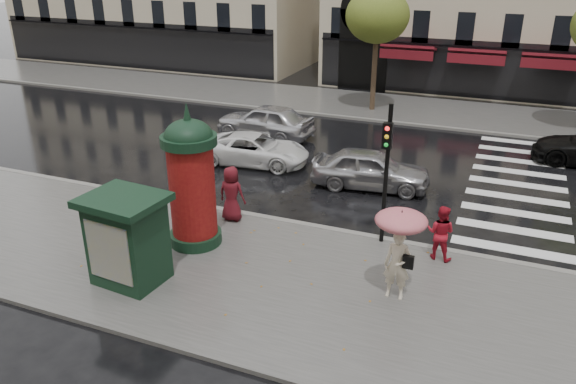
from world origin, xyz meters
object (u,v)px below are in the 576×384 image
at_px(woman_umbrella, 400,240).
at_px(car_far_silver, 265,121).
at_px(woman_red, 441,233).
at_px(car_silver, 371,169).
at_px(newsstand, 128,238).
at_px(car_white, 255,149).
at_px(man_burgundy, 232,194).
at_px(morris_column, 192,179).
at_px(traffic_light, 386,162).

height_order(woman_umbrella, car_far_silver, woman_umbrella).
bearing_deg(woman_red, car_silver, -46.27).
xyz_separation_m(woman_umbrella, car_silver, (-2.55, 7.16, -1.01)).
bearing_deg(newsstand, woman_umbrella, 15.74).
xyz_separation_m(woman_umbrella, newsstand, (-6.81, -1.92, -0.38)).
bearing_deg(newsstand, car_white, 95.48).
xyz_separation_m(woman_red, man_burgundy, (-6.74, 0.00, 0.10)).
distance_m(morris_column, car_silver, 7.70).
relative_size(traffic_light, car_silver, 0.97).
xyz_separation_m(woman_red, traffic_light, (-1.78, 0.32, 1.80)).
relative_size(woman_umbrella, man_burgundy, 1.34).
distance_m(woman_umbrella, newsstand, 7.09).
bearing_deg(car_white, traffic_light, -133.09).
height_order(newsstand, car_far_silver, newsstand).
relative_size(woman_umbrella, traffic_light, 0.58).
bearing_deg(car_white, woman_umbrella, -141.28).
distance_m(man_burgundy, car_silver, 5.86).
bearing_deg(car_silver, woman_red, -152.35).
relative_size(traffic_light, newsstand, 1.75).
height_order(woman_umbrella, newsstand, woman_umbrella).
bearing_deg(car_far_silver, car_silver, 59.66).
distance_m(morris_column, car_far_silver, 11.18).
relative_size(woman_red, traffic_light, 0.38).
xyz_separation_m(morris_column, car_silver, (3.78, 6.55, -1.47)).
distance_m(newsstand, car_silver, 10.06).
bearing_deg(newsstand, car_far_silver, 98.83).
bearing_deg(newsstand, man_burgundy, 79.61).
bearing_deg(woman_red, car_white, -23.57).
bearing_deg(car_far_silver, newsstand, 12.30).
bearing_deg(car_far_silver, woman_umbrella, 41.38).
bearing_deg(morris_column, car_silver, 59.98).
bearing_deg(woman_red, morris_column, 23.50).
bearing_deg(man_burgundy, car_silver, -126.41).
height_order(traffic_light, car_far_silver, traffic_light).
bearing_deg(man_burgundy, newsstand, 79.54).
relative_size(car_silver, car_far_silver, 0.93).
xyz_separation_m(woman_umbrella, traffic_light, (-1.05, 2.77, 0.98)).
bearing_deg(morris_column, car_far_silver, 103.32).
height_order(woman_red, morris_column, morris_column).
bearing_deg(car_far_silver, man_burgundy, 21.25).
height_order(woman_umbrella, traffic_light, traffic_light).
distance_m(woman_red, car_white, 10.06).
bearing_deg(car_white, car_far_silver, 11.77).
bearing_deg(car_far_silver, woman_red, 50.50).
bearing_deg(car_far_silver, traffic_light, 45.68).
bearing_deg(traffic_light, car_white, 142.82).
bearing_deg(newsstand, car_silver, 64.83).
relative_size(man_burgundy, car_far_silver, 0.39).
distance_m(car_white, car_far_silver, 3.73).
bearing_deg(car_white, car_silver, -103.45).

